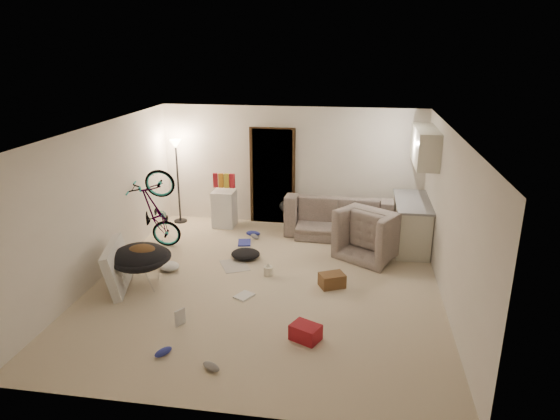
% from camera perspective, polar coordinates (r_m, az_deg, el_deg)
% --- Properties ---
extents(floor, '(5.50, 6.00, 0.02)m').
position_cam_1_polar(floor, '(8.19, -1.60, -8.51)').
color(floor, beige).
rests_on(floor, ground).
extents(ceiling, '(5.50, 6.00, 0.02)m').
position_cam_1_polar(ceiling, '(7.40, -1.77, 9.16)').
color(ceiling, white).
rests_on(ceiling, wall_back).
extents(wall_back, '(5.50, 0.02, 2.50)m').
position_cam_1_polar(wall_back, '(10.56, 1.34, 5.03)').
color(wall_back, white).
rests_on(wall_back, floor).
extents(wall_front, '(5.50, 0.02, 2.50)m').
position_cam_1_polar(wall_front, '(5.02, -8.13, -11.03)').
color(wall_front, white).
rests_on(wall_front, floor).
extents(wall_left, '(0.02, 6.00, 2.50)m').
position_cam_1_polar(wall_left, '(8.63, -20.01, 0.80)').
color(wall_left, white).
rests_on(wall_left, floor).
extents(wall_right, '(0.02, 6.00, 2.50)m').
position_cam_1_polar(wall_right, '(7.71, 18.93, -1.15)').
color(wall_right, white).
rests_on(wall_right, floor).
extents(doorway, '(0.85, 0.10, 2.04)m').
position_cam_1_polar(doorway, '(10.64, -0.84, 3.86)').
color(doorway, black).
rests_on(doorway, floor).
extents(door_trim, '(0.97, 0.04, 2.10)m').
position_cam_1_polar(door_trim, '(10.61, -0.87, 3.82)').
color(door_trim, '#352312').
rests_on(door_trim, floor).
extents(floor_lamp, '(0.28, 0.28, 1.81)m').
position_cam_1_polar(floor_lamp, '(10.79, -11.72, 5.25)').
color(floor_lamp, black).
rests_on(floor_lamp, floor).
extents(kitchen_counter, '(0.60, 1.50, 0.88)m').
position_cam_1_polar(kitchen_counter, '(9.79, 14.72, -1.63)').
color(kitchen_counter, beige).
rests_on(kitchen_counter, floor).
extents(counter_top, '(0.64, 1.54, 0.04)m').
position_cam_1_polar(counter_top, '(9.65, 14.94, 0.93)').
color(counter_top, gray).
rests_on(counter_top, kitchen_counter).
extents(kitchen_uppers, '(0.38, 1.40, 0.65)m').
position_cam_1_polar(kitchen_uppers, '(9.41, 16.26, 7.00)').
color(kitchen_uppers, beige).
rests_on(kitchen_uppers, wall_right).
extents(sofa, '(2.16, 0.92, 0.62)m').
position_cam_1_polar(sofa, '(10.21, 6.74, -1.08)').
color(sofa, '#384038').
rests_on(sofa, floor).
extents(armchair, '(1.37, 1.33, 0.68)m').
position_cam_1_polar(armchair, '(9.32, 10.88, -3.06)').
color(armchair, '#384038').
rests_on(armchair, floor).
extents(bicycle, '(1.67, 0.87, 0.92)m').
position_cam_1_polar(bicycle, '(9.67, -13.86, -1.94)').
color(bicycle, black).
rests_on(bicycle, floor).
extents(book_asset, '(0.30, 0.28, 0.02)m').
position_cam_1_polar(book_asset, '(7.18, -11.85, -12.95)').
color(book_asset, maroon).
rests_on(book_asset, floor).
extents(mini_fridge, '(0.46, 0.46, 0.77)m').
position_cam_1_polar(mini_fridge, '(10.63, -6.38, 0.17)').
color(mini_fridge, white).
rests_on(mini_fridge, floor).
extents(snack_box_0, '(0.12, 0.09, 0.30)m').
position_cam_1_polar(snack_box_0, '(10.50, -7.39, 3.39)').
color(snack_box_0, maroon).
rests_on(snack_box_0, mini_fridge).
extents(snack_box_1, '(0.10, 0.07, 0.30)m').
position_cam_1_polar(snack_box_1, '(10.47, -6.76, 3.37)').
color(snack_box_1, '#BC7217').
rests_on(snack_box_1, mini_fridge).
extents(snack_box_2, '(0.10, 0.08, 0.30)m').
position_cam_1_polar(snack_box_2, '(10.44, -6.12, 3.35)').
color(snack_box_2, gold).
rests_on(snack_box_2, mini_fridge).
extents(snack_box_3, '(0.11, 0.08, 0.30)m').
position_cam_1_polar(snack_box_3, '(10.41, -5.48, 3.33)').
color(snack_box_3, maroon).
rests_on(snack_box_3, mini_fridge).
extents(saucer_chair, '(0.98, 0.98, 0.70)m').
position_cam_1_polar(saucer_chair, '(8.24, -15.67, -5.82)').
color(saucer_chair, silver).
rests_on(saucer_chair, floor).
extents(hoodie, '(0.54, 0.48, 0.22)m').
position_cam_1_polar(hoodie, '(8.11, -15.56, -4.63)').
color(hoodie, '#4C321A').
rests_on(hoodie, saucer_chair).
extents(sofa_drape, '(0.63, 0.54, 0.28)m').
position_cam_1_polar(sofa_drape, '(10.21, 1.46, 0.41)').
color(sofa_drape, black).
rests_on(sofa_drape, sofa).
extents(tv_box, '(0.57, 1.14, 0.74)m').
position_cam_1_polar(tv_box, '(8.33, -18.09, -6.14)').
color(tv_box, silver).
rests_on(tv_box, floor).
extents(drink_case_a, '(0.47, 0.42, 0.22)m').
position_cam_1_polar(drink_case_a, '(8.10, 5.96, -7.98)').
color(drink_case_a, brown).
rests_on(drink_case_a, floor).
extents(drink_case_b, '(0.45, 0.41, 0.21)m').
position_cam_1_polar(drink_case_b, '(6.75, 2.94, -13.79)').
color(drink_case_b, maroon).
rests_on(drink_case_b, floor).
extents(juicer, '(0.15, 0.15, 0.22)m').
position_cam_1_polar(juicer, '(8.44, -1.37, -6.89)').
color(juicer, beige).
rests_on(juicer, floor).
extents(newspaper, '(0.65, 0.70, 0.01)m').
position_cam_1_polar(newspaper, '(8.86, -5.20, -6.32)').
color(newspaper, '#AFA9A2').
rests_on(newspaper, floor).
extents(book_blue, '(0.30, 0.37, 0.03)m').
position_cam_1_polar(book_blue, '(9.78, -4.09, -3.73)').
color(book_blue, '#293194').
rests_on(book_blue, floor).
extents(book_white, '(0.33, 0.35, 0.03)m').
position_cam_1_polar(book_white, '(7.82, -4.13, -9.76)').
color(book_white, silver).
rests_on(book_white, floor).
extents(shoe_0, '(0.30, 0.14, 0.11)m').
position_cam_1_polar(shoe_0, '(10.13, -3.09, -2.68)').
color(shoe_0, '#293194').
rests_on(shoe_0, floor).
extents(shoe_1, '(0.25, 0.23, 0.09)m').
position_cam_1_polar(shoe_1, '(9.99, -2.91, -3.04)').
color(shoe_1, slate).
rests_on(shoe_1, floor).
extents(shoe_2, '(0.22, 0.27, 0.09)m').
position_cam_1_polar(shoe_2, '(6.64, -13.20, -15.51)').
color(shoe_2, '#293194').
rests_on(shoe_2, floor).
extents(shoe_3, '(0.27, 0.21, 0.09)m').
position_cam_1_polar(shoe_3, '(6.29, -7.87, -17.31)').
color(shoe_3, slate).
rests_on(shoe_3, floor).
extents(clothes_lump_a, '(0.55, 0.48, 0.17)m').
position_cam_1_polar(clothes_lump_a, '(9.09, -3.96, -5.04)').
color(clothes_lump_a, black).
rests_on(clothes_lump_a, floor).
extents(clothes_lump_c, '(0.51, 0.50, 0.12)m').
position_cam_1_polar(clothes_lump_c, '(8.87, -12.56, -6.28)').
color(clothes_lump_c, silver).
rests_on(clothes_lump_c, floor).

